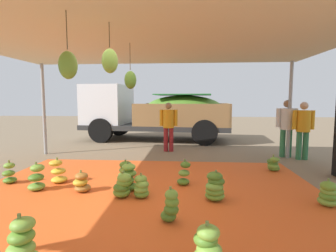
% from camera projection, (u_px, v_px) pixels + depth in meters
% --- Properties ---
extents(ground_plane, '(40.00, 40.00, 0.00)m').
position_uv_depth(ground_plane, '(162.00, 158.00, 7.76)').
color(ground_plane, '#7F6B51').
extents(tarp_orange, '(6.64, 5.14, 0.01)m').
position_uv_depth(tarp_orange, '(146.00, 194.00, 4.78)').
color(tarp_orange, '#E05B23').
rests_on(tarp_orange, ground).
extents(tent_canopy, '(8.00, 7.00, 2.94)m').
position_uv_depth(tent_canopy, '(143.00, 35.00, 4.41)').
color(tent_canopy, '#9EA0A5').
rests_on(tent_canopy, ground).
extents(banana_bunch_0, '(0.37, 0.38, 0.44)m').
position_uv_depth(banana_bunch_0, '(141.00, 187.00, 4.57)').
color(banana_bunch_0, '#60932D').
rests_on(banana_bunch_0, tarp_orange).
extents(banana_bunch_1, '(0.46, 0.44, 0.57)m').
position_uv_depth(banana_bunch_1, '(128.00, 178.00, 4.95)').
color(banana_bunch_1, '#477523').
rests_on(banana_bunch_1, tarp_orange).
extents(banana_bunch_2, '(0.45, 0.45, 0.53)m').
position_uv_depth(banana_bunch_2, '(215.00, 187.00, 4.45)').
color(banana_bunch_2, '#60932D').
rests_on(banana_bunch_2, tarp_orange).
extents(banana_bunch_3, '(0.41, 0.41, 0.43)m').
position_uv_depth(banana_bunch_3, '(126.00, 171.00, 5.67)').
color(banana_bunch_3, '#518428').
rests_on(banana_bunch_3, tarp_orange).
extents(banana_bunch_4, '(0.36, 0.35, 0.42)m').
position_uv_depth(banana_bunch_4, '(82.00, 183.00, 4.87)').
color(banana_bunch_4, '#996628').
rests_on(banana_bunch_4, tarp_orange).
extents(banana_bunch_5, '(0.33, 0.33, 0.54)m').
position_uv_depth(banana_bunch_5, '(184.00, 174.00, 5.26)').
color(banana_bunch_5, '#518428').
rests_on(banana_bunch_5, tarp_orange).
extents(banana_bunch_6, '(0.41, 0.41, 0.56)m').
position_uv_depth(banana_bunch_6, '(37.00, 178.00, 4.93)').
color(banana_bunch_6, '#6B9E38').
rests_on(banana_bunch_6, tarp_orange).
extents(banana_bunch_7, '(0.28, 0.31, 0.49)m').
position_uv_depth(banana_bunch_7, '(9.00, 174.00, 5.36)').
color(banana_bunch_7, '#518428').
rests_on(banana_bunch_7, tarp_orange).
extents(banana_bunch_8, '(0.39, 0.37, 0.46)m').
position_uv_depth(banana_bunch_8, '(123.00, 186.00, 4.60)').
color(banana_bunch_8, '#60932D').
rests_on(banana_bunch_8, tarp_orange).
extents(banana_bunch_10, '(0.35, 0.34, 0.51)m').
position_uv_depth(banana_bunch_10, '(171.00, 207.00, 3.65)').
color(banana_bunch_10, '#477523').
rests_on(banana_bunch_10, tarp_orange).
extents(banana_bunch_11, '(0.39, 0.39, 0.53)m').
position_uv_depth(banana_bunch_11, '(208.00, 250.00, 2.57)').
color(banana_bunch_11, '#477523').
rests_on(banana_bunch_11, tarp_orange).
extents(banana_bunch_12, '(0.37, 0.37, 0.56)m').
position_uv_depth(banana_bunch_12, '(22.00, 244.00, 2.66)').
color(banana_bunch_12, '#75A83D').
rests_on(banana_bunch_12, tarp_orange).
extents(banana_bunch_13, '(0.44, 0.44, 0.54)m').
position_uv_depth(banana_bunch_13, '(58.00, 172.00, 5.39)').
color(banana_bunch_13, gold).
rests_on(banana_bunch_13, tarp_orange).
extents(banana_bunch_14, '(0.37, 0.37, 0.40)m').
position_uv_depth(banana_bunch_14, '(273.00, 164.00, 6.33)').
color(banana_bunch_14, '#518428').
rests_on(banana_bunch_14, tarp_orange).
extents(banana_bunch_15, '(0.39, 0.39, 0.47)m').
position_uv_depth(banana_bunch_15, '(328.00, 194.00, 4.19)').
color(banana_bunch_15, '#6B9E38').
rests_on(banana_bunch_15, tarp_orange).
extents(cargo_truck_main, '(6.43, 2.96, 2.40)m').
position_uv_depth(cargo_truck_main, '(153.00, 112.00, 11.28)').
color(cargo_truck_main, '#2D2D2D').
rests_on(cargo_truck_main, ground).
extents(worker_0, '(0.62, 0.38, 1.69)m').
position_uv_depth(worker_0, '(303.00, 126.00, 7.47)').
color(worker_0, '#337A4C').
rests_on(worker_0, ground).
extents(worker_1, '(0.64, 0.39, 1.75)m').
position_uv_depth(worker_1, '(287.00, 124.00, 7.82)').
color(worker_1, '#337A4C').
rests_on(worker_1, ground).
extents(worker_2, '(0.61, 0.37, 1.66)m').
position_uv_depth(worker_2, '(169.00, 123.00, 8.70)').
color(worker_2, maroon).
rests_on(worker_2, ground).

